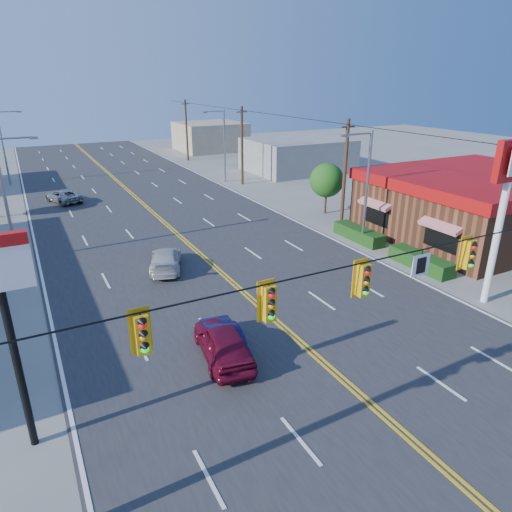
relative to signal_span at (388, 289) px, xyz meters
name	(u,v)px	position (x,y,z in m)	size (l,w,h in m)	color
ground	(376,411)	(0.12, 0.00, -4.89)	(160.00, 160.00, 0.00)	gray
road	(188,243)	(0.12, 20.00, -4.86)	(20.00, 120.00, 0.06)	#2D2D30
signal_span	(388,289)	(0.00, 0.00, 0.00)	(24.32, 0.34, 9.00)	#47301E
kfc	(476,204)	(20.02, 12.00, -2.51)	(16.30, 12.40, 4.70)	brown
kfc_pylon	(506,191)	(11.12, 4.00, 1.16)	(2.20, 0.36, 8.50)	white
pizza_hut_sign	(3,302)	(-10.88, 4.00, 0.30)	(1.90, 0.30, 6.85)	black
streetlight_se	(365,183)	(10.91, 14.00, -0.37)	(2.55, 0.25, 8.00)	gray
streetlight_ne	(223,142)	(10.91, 38.00, -0.37)	(2.55, 0.25, 8.00)	gray
streetlight_sw	(8,193)	(-10.67, 22.00, -0.37)	(2.55, 0.25, 8.00)	gray
streetlight_nw	(5,143)	(-10.67, 48.00, -0.37)	(2.55, 0.25, 8.00)	gray
utility_pole_near	(345,175)	(12.32, 18.00, -0.69)	(0.28, 0.28, 8.40)	#47301E
utility_pole_mid	(242,146)	(12.32, 36.00, -0.69)	(0.28, 0.28, 8.40)	#47301E
utility_pole_far	(187,131)	(12.32, 54.00, -0.69)	(0.28, 0.28, 8.40)	#47301E
tree_kfc_rear	(327,180)	(13.62, 22.00, -1.95)	(2.94, 2.94, 4.41)	#47301E
bld_east_mid	(297,155)	(22.12, 40.00, -2.89)	(12.00, 10.00, 4.00)	gray
bld_east_far	(210,136)	(19.12, 62.00, -2.69)	(10.00, 10.00, 4.40)	tan
car_magenta	(223,343)	(-3.44, 5.53, -4.12)	(1.81, 4.50, 1.53)	maroon
car_blue	(223,338)	(-3.20, 6.11, -4.26)	(1.32, 3.79, 1.25)	#0E0D4D
car_white	(166,260)	(-2.70, 16.08, -4.24)	(1.81, 4.45, 1.29)	#BABABA
car_silver	(63,196)	(-6.45, 36.57, -4.27)	(2.05, 4.44, 1.23)	#9FA0A4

